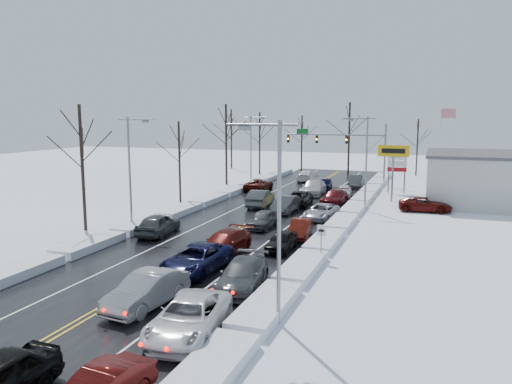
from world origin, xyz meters
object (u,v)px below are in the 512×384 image
at_px(tires_plus_sign, 393,155).
at_px(flagpole, 441,140).
at_px(oncoming_car_0, 261,206).
at_px(traffic_signal_mast, 346,143).

bearing_deg(tires_plus_sign, flagpole, 71.56).
relative_size(flagpole, oncoming_car_0, 1.94).
distance_m(traffic_signal_mast, flagpole, 11.90).
height_order(tires_plus_sign, oncoming_car_0, tires_plus_sign).
xyz_separation_m(traffic_signal_mast, tires_plus_sign, (7.05, -12.00, -0.49)).
distance_m(flagpole, oncoming_car_0, 27.93).
relative_size(traffic_signal_mast, oncoming_car_0, 2.58).
xyz_separation_m(flagpole, oncoming_car_0, (-16.86, -21.46, -5.93)).
relative_size(tires_plus_sign, flagpole, 0.60).
height_order(traffic_signal_mast, flagpole, flagpole).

